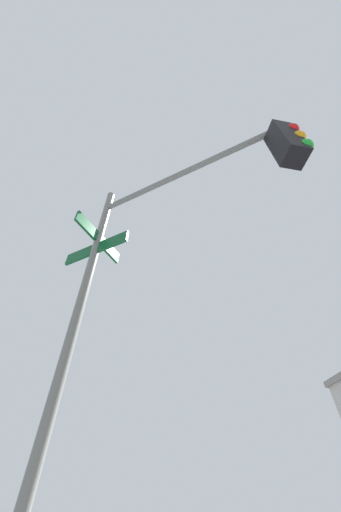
% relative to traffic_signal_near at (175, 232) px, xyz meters
% --- Properties ---
extents(traffic_signal_near, '(2.32, 2.96, 5.99)m').
position_rel_traffic_signal_near_xyz_m(traffic_signal_near, '(0.00, 0.00, 0.00)').
color(traffic_signal_near, slate).
rests_on(traffic_signal_near, ground_plane).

